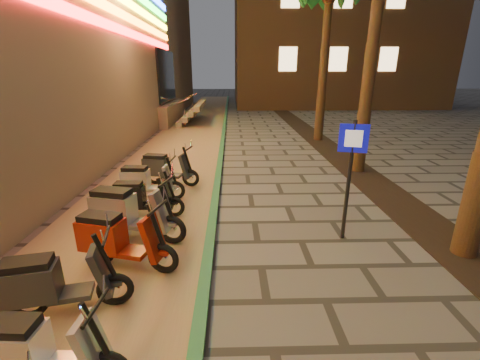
{
  "coord_description": "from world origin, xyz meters",
  "views": [
    {
      "loc": [
        -0.47,
        -2.86,
        3.05
      ],
      "look_at": [
        -0.33,
        2.62,
        1.2
      ],
      "focal_mm": 24.0,
      "sensor_mm": 36.0,
      "label": 1
    }
  ],
  "objects_px": {
    "scooter_6": "(116,238)",
    "scooter_10": "(164,168)",
    "scooter_8": "(140,198)",
    "pedestrian_sign": "(350,165)",
    "scooter_5": "(52,283)",
    "scooter_9": "(145,181)",
    "scooter_4": "(36,351)",
    "scooter_7": "(127,212)"
  },
  "relations": [
    {
      "from": "scooter_6",
      "to": "scooter_4",
      "type": "bearing_deg",
      "value": -77.4
    },
    {
      "from": "scooter_4",
      "to": "scooter_7",
      "type": "relative_size",
      "value": 0.8
    },
    {
      "from": "scooter_7",
      "to": "scooter_8",
      "type": "height_order",
      "value": "scooter_7"
    },
    {
      "from": "scooter_4",
      "to": "scooter_5",
      "type": "relative_size",
      "value": 0.93
    },
    {
      "from": "scooter_5",
      "to": "scooter_9",
      "type": "xyz_separation_m",
      "value": [
        0.17,
        4.06,
        -0.0
      ]
    },
    {
      "from": "scooter_7",
      "to": "scooter_8",
      "type": "relative_size",
      "value": 1.22
    },
    {
      "from": "scooter_8",
      "to": "pedestrian_sign",
      "type": "bearing_deg",
      "value": -14.2
    },
    {
      "from": "scooter_6",
      "to": "scooter_10",
      "type": "height_order",
      "value": "scooter_6"
    },
    {
      "from": "scooter_5",
      "to": "scooter_10",
      "type": "xyz_separation_m",
      "value": [
        0.43,
        5.14,
        0.01
      ]
    },
    {
      "from": "scooter_5",
      "to": "pedestrian_sign",
      "type": "bearing_deg",
      "value": 11.11
    },
    {
      "from": "pedestrian_sign",
      "to": "scooter_4",
      "type": "distance_m",
      "value": 5.14
    },
    {
      "from": "pedestrian_sign",
      "to": "scooter_9",
      "type": "height_order",
      "value": "pedestrian_sign"
    },
    {
      "from": "scooter_7",
      "to": "scooter_10",
      "type": "bearing_deg",
      "value": 102.28
    },
    {
      "from": "pedestrian_sign",
      "to": "scooter_5",
      "type": "distance_m",
      "value": 4.96
    },
    {
      "from": "pedestrian_sign",
      "to": "scooter_5",
      "type": "relative_size",
      "value": 1.44
    },
    {
      "from": "pedestrian_sign",
      "to": "scooter_10",
      "type": "distance_m",
      "value": 5.23
    },
    {
      "from": "pedestrian_sign",
      "to": "scooter_8",
      "type": "bearing_deg",
      "value": -178.75
    },
    {
      "from": "scooter_7",
      "to": "scooter_10",
      "type": "height_order",
      "value": "scooter_7"
    },
    {
      "from": "scooter_5",
      "to": "scooter_7",
      "type": "distance_m",
      "value": 2.05
    },
    {
      "from": "pedestrian_sign",
      "to": "scooter_9",
      "type": "relative_size",
      "value": 1.45
    },
    {
      "from": "scooter_8",
      "to": "scooter_10",
      "type": "xyz_separation_m",
      "value": [
        0.1,
        2.15,
        0.03
      ]
    },
    {
      "from": "pedestrian_sign",
      "to": "scooter_5",
      "type": "height_order",
      "value": "pedestrian_sign"
    },
    {
      "from": "scooter_5",
      "to": "scooter_6",
      "type": "xyz_separation_m",
      "value": [
        0.46,
        1.09,
        0.03
      ]
    },
    {
      "from": "scooter_6",
      "to": "scooter_8",
      "type": "bearing_deg",
      "value": 108.73
    },
    {
      "from": "scooter_5",
      "to": "scooter_9",
      "type": "relative_size",
      "value": 1.01
    },
    {
      "from": "scooter_4",
      "to": "scooter_7",
      "type": "bearing_deg",
      "value": 93.73
    },
    {
      "from": "scooter_9",
      "to": "scooter_8",
      "type": "bearing_deg",
      "value": -77.64
    },
    {
      "from": "scooter_4",
      "to": "scooter_10",
      "type": "distance_m",
      "value": 6.17
    },
    {
      "from": "scooter_7",
      "to": "scooter_5",
      "type": "bearing_deg",
      "value": -86.7
    },
    {
      "from": "scooter_5",
      "to": "scooter_4",
      "type": "bearing_deg",
      "value": -82.01
    },
    {
      "from": "scooter_8",
      "to": "scooter_10",
      "type": "relative_size",
      "value": 0.93
    },
    {
      "from": "pedestrian_sign",
      "to": "scooter_4",
      "type": "height_order",
      "value": "pedestrian_sign"
    },
    {
      "from": "scooter_7",
      "to": "scooter_9",
      "type": "height_order",
      "value": "scooter_7"
    },
    {
      "from": "scooter_4",
      "to": "scooter_6",
      "type": "distance_m",
      "value": 2.12
    },
    {
      "from": "scooter_5",
      "to": "scooter_9",
      "type": "bearing_deg",
      "value": 75.18
    },
    {
      "from": "scooter_6",
      "to": "scooter_10",
      "type": "bearing_deg",
      "value": 105.25
    },
    {
      "from": "pedestrian_sign",
      "to": "scooter_10",
      "type": "bearing_deg",
      "value": 157.03
    },
    {
      "from": "scooter_6",
      "to": "scooter_7",
      "type": "height_order",
      "value": "scooter_7"
    },
    {
      "from": "scooter_9",
      "to": "scooter_7",
      "type": "bearing_deg",
      "value": -80.85
    },
    {
      "from": "pedestrian_sign",
      "to": "scooter_6",
      "type": "bearing_deg",
      "value": -152.46
    },
    {
      "from": "scooter_4",
      "to": "scooter_6",
      "type": "relative_size",
      "value": 0.88
    },
    {
      "from": "pedestrian_sign",
      "to": "scooter_6",
      "type": "xyz_separation_m",
      "value": [
        -3.99,
        -0.85,
        -0.96
      ]
    }
  ]
}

